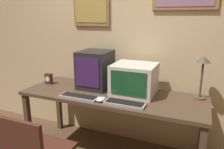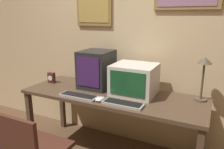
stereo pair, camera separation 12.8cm
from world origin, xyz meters
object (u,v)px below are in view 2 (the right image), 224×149
(monitor_left, at_px, (97,69))
(desk_lamp, at_px, (204,68))
(keyboard_side, at_px, (123,104))
(mouse_far_corner, at_px, (99,99))
(keyboard_main, at_px, (79,96))
(mouse_near_keyboard, at_px, (101,99))
(desk_clock, at_px, (51,78))
(monitor_right, at_px, (134,79))

(monitor_left, height_order, desk_lamp, desk_lamp)
(keyboard_side, height_order, mouse_far_corner, mouse_far_corner)
(mouse_far_corner, bearing_deg, keyboard_main, -177.83)
(keyboard_main, relative_size, mouse_far_corner, 3.57)
(keyboard_main, bearing_deg, keyboard_side, 1.64)
(keyboard_main, height_order, mouse_near_keyboard, mouse_near_keyboard)
(keyboard_main, height_order, desk_lamp, desk_lamp)
(mouse_far_corner, bearing_deg, monitor_left, 122.71)
(monitor_left, distance_m, keyboard_main, 0.43)
(keyboard_side, distance_m, desk_clock, 1.12)
(monitor_right, relative_size, keyboard_main, 1.09)
(monitor_right, height_order, desk_lamp, desk_lamp)
(monitor_right, xyz_separation_m, desk_clock, (-1.07, -0.08, -0.10))
(monitor_left, height_order, keyboard_main, monitor_left)
(mouse_far_corner, height_order, desk_clock, desk_clock)
(monitor_left, height_order, mouse_near_keyboard, monitor_left)
(keyboard_main, distance_m, desk_lamp, 1.27)
(monitor_right, height_order, mouse_far_corner, monitor_right)
(monitor_right, height_order, desk_clock, monitor_right)
(monitor_right, distance_m, keyboard_side, 0.37)
(desk_clock, bearing_deg, mouse_far_corner, -17.55)
(keyboard_main, height_order, desk_clock, desk_clock)
(keyboard_side, relative_size, mouse_near_keyboard, 3.42)
(desk_clock, bearing_deg, desk_lamp, 6.27)
(keyboard_side, bearing_deg, desk_lamp, 34.61)
(monitor_left, relative_size, mouse_far_corner, 3.74)
(keyboard_main, distance_m, mouse_near_keyboard, 0.26)
(mouse_near_keyboard, xyz_separation_m, desk_lamp, (0.88, 0.45, 0.31))
(keyboard_side, height_order, desk_lamp, desk_lamp)
(mouse_near_keyboard, distance_m, mouse_far_corner, 0.02)
(desk_lamp, bearing_deg, monitor_right, -170.41)
(mouse_near_keyboard, relative_size, desk_lamp, 0.26)
(monitor_right, bearing_deg, mouse_near_keyboard, -123.07)
(keyboard_side, bearing_deg, keyboard_main, -178.36)
(monitor_right, distance_m, mouse_near_keyboard, 0.43)
(desk_lamp, bearing_deg, mouse_near_keyboard, -152.96)
(monitor_left, bearing_deg, desk_clock, -169.69)
(mouse_far_corner, bearing_deg, keyboard_side, 1.15)
(monitor_right, distance_m, desk_clock, 1.08)
(keyboard_main, xyz_separation_m, desk_clock, (-0.59, 0.27, 0.05))
(desk_lamp, bearing_deg, keyboard_main, -157.98)
(monitor_left, bearing_deg, monitor_right, -3.46)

